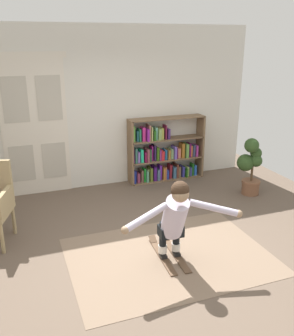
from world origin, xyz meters
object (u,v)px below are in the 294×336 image
bookshelf (163,154)px  potted_plant (250,166)px  skis_pair (168,253)px  person_skier (175,216)px

bookshelf → potted_plant: 1.67m
potted_plant → skis_pair: potted_plant is taller
bookshelf → person_skier: bookshelf is taller
potted_plant → person_skier: 2.70m
skis_pair → potted_plant: bearing=32.6°
bookshelf → skis_pair: size_ratio=1.66×
bookshelf → potted_plant: bearing=-45.2°
bookshelf → person_skier: size_ratio=1.04×
bookshelf → skis_pair: bookshelf is taller
skis_pair → bookshelf: bearing=69.0°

